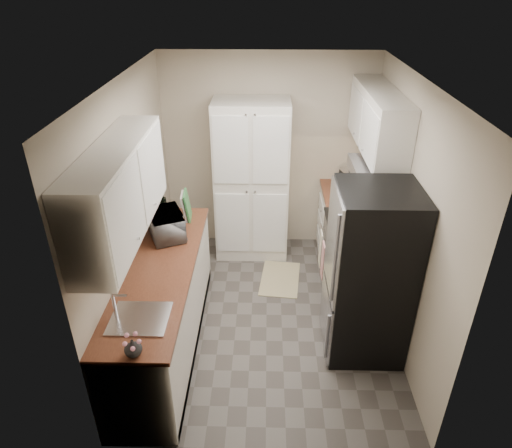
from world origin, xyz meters
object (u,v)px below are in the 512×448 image
toaster_oven (356,179)px  electric_range (355,260)px  refrigerator (370,274)px  wine_bottle (163,205)px  pantry_cabinet (252,181)px  microwave (166,225)px

toaster_oven → electric_range: bearing=-113.8°
refrigerator → wine_bottle: (-2.07, 0.93, 0.21)m
pantry_cabinet → electric_range: (1.17, -0.93, -0.52)m
microwave → toaster_oven: (2.11, 1.22, -0.02)m
wine_bottle → refrigerator: bearing=-24.3°
wine_bottle → toaster_oven: 2.37m
refrigerator → toaster_oven: refrigerator is taller
electric_range → toaster_oven: size_ratio=3.00×
microwave → toaster_oven: microwave is taller
electric_range → toaster_oven: (0.12, 0.95, 0.55)m
pantry_cabinet → electric_range: 1.58m
electric_range → wine_bottle: bearing=176.4°
wine_bottle → electric_range: bearing=-3.6°
microwave → wine_bottle: (-0.11, 0.41, 0.01)m
pantry_cabinet → electric_range: bearing=-38.2°
toaster_oven → pantry_cabinet: bearing=164.3°
refrigerator → wine_bottle: size_ratio=5.99×
pantry_cabinet → microwave: bearing=-124.4°
refrigerator → toaster_oven: bearing=85.1°
microwave → toaster_oven: bearing=-83.9°
microwave → electric_range: bearing=-106.2°
electric_range → wine_bottle: size_ratio=3.98×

